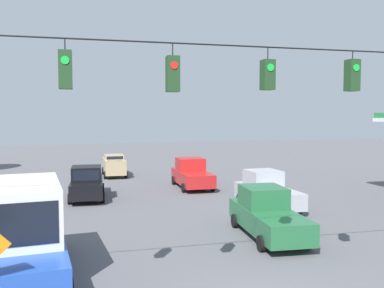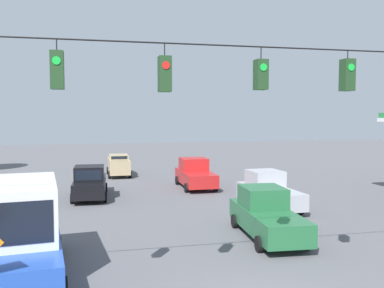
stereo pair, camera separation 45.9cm
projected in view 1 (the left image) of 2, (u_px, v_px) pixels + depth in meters
name	position (u px, v px, depth m)	size (l,w,h in m)	color
overhead_signal_span	(267.00, 122.00, 11.82)	(20.68, 0.38, 7.89)	slate
pickup_truck_black_withflow_far	(87.00, 183.00, 27.18)	(2.35, 5.58, 2.12)	black
box_truck_blue_parked_shoulder	(26.00, 231.00, 14.07)	(3.04, 6.95, 3.12)	#234CB2
pickup_truck_red_oncoming_deep	(192.00, 174.00, 31.30)	(2.36, 5.28, 2.12)	red
pickup_truck_silver_oncoming_far	(267.00, 191.00, 24.38)	(2.35, 5.21, 2.12)	#A8AAB2
pickup_truck_green_crossing_near	(267.00, 214.00, 18.73)	(2.45, 5.70, 2.12)	#236038
sedan_tan_withflow_deep	(114.00, 165.00, 37.02)	(1.94, 4.36, 1.87)	tan
traffic_cone_nearest	(28.00, 284.00, 12.67)	(0.43, 0.43, 0.67)	orange
traffic_cone_second	(38.00, 260.00, 14.67)	(0.43, 0.43, 0.67)	orange
traffic_cone_third	(41.00, 243.00, 16.66)	(0.43, 0.43, 0.67)	orange
traffic_cone_fourth	(43.00, 228.00, 18.82)	(0.43, 0.43, 0.67)	orange
traffic_cone_fifth	(49.00, 216.00, 21.03)	(0.43, 0.43, 0.67)	orange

